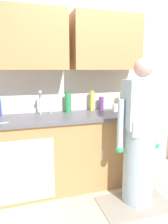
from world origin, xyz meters
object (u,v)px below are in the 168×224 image
object	(u,v)px
person_at_sink	(139,144)
bottle_water_tall	(68,103)
bottle_soap	(123,101)
sink	(45,118)
cup_by_sink	(115,108)
bottle_water_short	(92,101)
bottle_dish_liquid	(101,103)

from	to	relation	value
person_at_sink	bottle_water_tall	world-z (taller)	person_at_sink
bottle_soap	sink	bearing A→B (deg)	-171.98
cup_by_sink	person_at_sink	bearing A→B (deg)	-89.54
bottle_soap	cup_by_sink	distance (m)	0.24
sink	person_at_sink	xyz separation A→B (m)	(0.95, -0.60, -0.23)
person_at_sink	bottle_water_short	xyz separation A→B (m)	(-0.28, 0.81, 0.39)
bottle_water_tall	bottle_water_short	bearing A→B (deg)	0.49
bottle_soap	bottle_water_short	bearing A→B (deg)	174.14
bottle_water_short	bottle_water_tall	size ratio (longest dim) A/B	1.09
person_at_sink	cup_by_sink	world-z (taller)	person_at_sink
sink	bottle_soap	world-z (taller)	sink
bottle_dish_liquid	cup_by_sink	distance (m)	0.23
bottle_soap	cup_by_sink	xyz separation A→B (m)	(-0.18, -0.14, -0.07)
bottle_water_tall	cup_by_sink	bearing A→B (deg)	-16.47
bottle_soap	bottle_dish_liquid	world-z (taller)	bottle_soap
bottle_water_tall	cup_by_sink	distance (m)	0.64
person_at_sink	bottle_dish_liquid	bearing A→B (deg)	99.71
bottle_soap	bottle_water_tall	bearing A→B (deg)	176.87
bottle_water_short	bottle_soap	xyz separation A→B (m)	(0.45, -0.05, -0.02)
sink	bottle_soap	xyz separation A→B (m)	(1.13, 0.16, 0.14)
bottle_dish_liquid	bottle_soap	bearing A→B (deg)	-7.55
bottle_water_tall	sink	bearing A→B (deg)	-149.03
sink	cup_by_sink	xyz separation A→B (m)	(0.95, 0.02, 0.07)
bottle_dish_liquid	bottle_water_short	bearing A→B (deg)	178.00
bottle_dish_liquid	bottle_water_tall	bearing A→B (deg)	179.78
bottle_soap	cup_by_sink	bearing A→B (deg)	-142.63
person_at_sink	bottle_water_short	bearing A→B (deg)	108.83
bottle_water_short	bottle_dish_liquid	bearing A→B (deg)	-2.00
bottle_soap	bottle_dish_liquid	distance (m)	0.32
sink	bottle_soap	size ratio (longest dim) A/B	2.04
bottle_water_tall	cup_by_sink	world-z (taller)	bottle_water_tall
person_at_sink	bottle_soap	size ratio (longest dim) A/B	6.59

